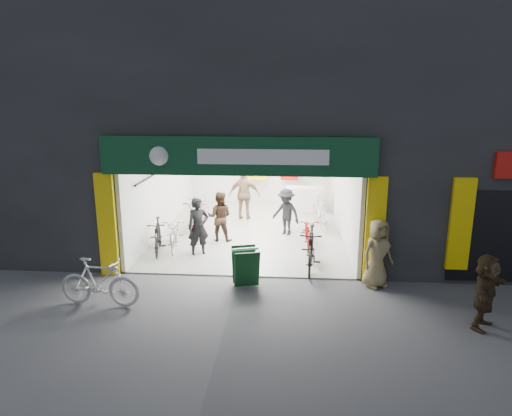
# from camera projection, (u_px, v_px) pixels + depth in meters

# --- Properties ---
(ground) EXTENTS (60.00, 60.00, 0.00)m
(ground) POSITION_uv_depth(u_px,v_px,m) (239.00, 277.00, 11.38)
(ground) COLOR #56565B
(ground) RESTS_ON ground
(building) EXTENTS (17.00, 10.27, 8.00)m
(building) POSITION_uv_depth(u_px,v_px,m) (282.00, 98.00, 15.08)
(building) COLOR #232326
(building) RESTS_ON ground
(bike_left_front) EXTENTS (0.92, 1.90, 0.96)m
(bike_left_front) POSITION_uv_depth(u_px,v_px,m) (175.00, 233.00, 13.38)
(bike_left_front) COLOR silver
(bike_left_front) RESTS_ON ground
(bike_left_midfront) EXTENTS (0.79, 1.72, 1.00)m
(bike_left_midfront) POSITION_uv_depth(u_px,v_px,m) (158.00, 236.00, 12.98)
(bike_left_midfront) COLOR black
(bike_left_midfront) RESTS_ON ground
(bike_left_midback) EXTENTS (0.75, 2.04, 1.06)m
(bike_left_midback) POSITION_uv_depth(u_px,v_px,m) (198.00, 215.00, 15.15)
(bike_left_midback) COLOR #9A1C0E
(bike_left_midback) RESTS_ON ground
(bike_left_back) EXTENTS (0.83, 2.01, 1.17)m
(bike_left_back) POSITION_uv_depth(u_px,v_px,m) (200.00, 211.00, 15.45)
(bike_left_back) COLOR #B7B7BC
(bike_left_back) RESTS_ON ground
(bike_right_front) EXTENTS (0.70, 1.92, 1.13)m
(bike_right_front) POSITION_uv_depth(u_px,v_px,m) (311.00, 249.00, 11.69)
(bike_right_front) COLOR black
(bike_right_front) RESTS_ON ground
(bike_right_mid) EXTENTS (0.61, 1.65, 0.86)m
(bike_right_mid) POSITION_uv_depth(u_px,v_px,m) (308.00, 231.00, 13.68)
(bike_right_mid) COLOR maroon
(bike_right_mid) RESTS_ON ground
(bike_right_back) EXTENTS (0.90, 2.03, 1.18)m
(bike_right_back) POSITION_uv_depth(u_px,v_px,m) (320.00, 211.00, 15.36)
(bike_right_back) COLOR #BCBCC1
(bike_right_back) RESTS_ON ground
(parked_bike) EXTENTS (1.82, 0.66, 1.07)m
(parked_bike) POSITION_uv_depth(u_px,v_px,m) (99.00, 282.00, 9.74)
(parked_bike) COLOR silver
(parked_bike) RESTS_ON ground
(customer_a) EXTENTS (0.72, 0.62, 1.66)m
(customer_a) POSITION_uv_depth(u_px,v_px,m) (198.00, 227.00, 12.70)
(customer_a) COLOR black
(customer_a) RESTS_ON ground
(customer_b) EXTENTS (0.78, 0.62, 1.56)m
(customer_b) POSITION_uv_depth(u_px,v_px,m) (220.00, 217.00, 13.94)
(customer_b) COLOR #352218
(customer_b) RESTS_ON ground
(customer_c) EXTENTS (1.14, 1.04, 1.54)m
(customer_c) POSITION_uv_depth(u_px,v_px,m) (286.00, 213.00, 14.50)
(customer_c) COLOR black
(customer_c) RESTS_ON ground
(customer_d) EXTENTS (1.13, 0.53, 1.88)m
(customer_d) POSITION_uv_depth(u_px,v_px,m) (244.00, 195.00, 16.26)
(customer_d) COLOR #83644C
(customer_d) RESTS_ON ground
(pedestrian_near) EXTENTS (0.96, 0.86, 1.64)m
(pedestrian_near) POSITION_uv_depth(u_px,v_px,m) (377.00, 253.00, 10.65)
(pedestrian_near) COLOR olive
(pedestrian_near) RESTS_ON ground
(pedestrian_far) EXTENTS (1.18, 1.39, 1.51)m
(pedestrian_far) POSITION_uv_depth(u_px,v_px,m) (485.00, 292.00, 8.75)
(pedestrian_far) COLOR #3C2C1B
(pedestrian_far) RESTS_ON ground
(sandwich_board) EXTENTS (0.73, 0.74, 0.91)m
(sandwich_board) POSITION_uv_depth(u_px,v_px,m) (246.00, 266.00, 10.75)
(sandwich_board) COLOR #0D3617
(sandwich_board) RESTS_ON ground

